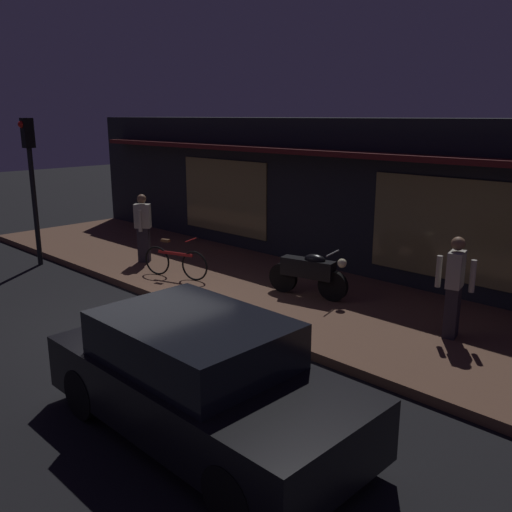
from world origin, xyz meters
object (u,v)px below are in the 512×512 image
(motorcycle, at_px, (309,272))
(traffic_light_pole, at_px, (31,166))
(bicycle_parked, at_px, (175,262))
(person_photographer, at_px, (143,227))
(person_bystander, at_px, (454,285))
(parked_car_near, at_px, (200,378))

(motorcycle, height_order, traffic_light_pole, traffic_light_pole)
(bicycle_parked, height_order, traffic_light_pole, traffic_light_pole)
(bicycle_parked, bearing_deg, traffic_light_pole, -160.14)
(person_photographer, relative_size, traffic_light_pole, 0.46)
(person_photographer, bearing_deg, person_bystander, 5.31)
(bicycle_parked, relative_size, traffic_light_pole, 0.44)
(bicycle_parked, bearing_deg, motorcycle, 19.37)
(parked_car_near, bearing_deg, person_photographer, 150.21)
(bicycle_parked, xyz_separation_m, parked_car_near, (4.96, -3.47, 0.20))
(motorcycle, bearing_deg, person_photographer, -171.17)
(traffic_light_pole, xyz_separation_m, parked_car_near, (8.75, -2.10, -1.77))
(motorcycle, relative_size, person_bystander, 1.01)
(traffic_light_pole, bearing_deg, person_bystander, 13.86)
(bicycle_parked, xyz_separation_m, traffic_light_pole, (-3.79, -1.37, 1.97))
(person_photographer, bearing_deg, bicycle_parked, -10.92)
(traffic_light_pole, bearing_deg, parked_car_near, -13.51)
(motorcycle, bearing_deg, bicycle_parked, -160.63)
(bicycle_parked, height_order, person_bystander, person_bystander)
(bicycle_parked, xyz_separation_m, person_photographer, (-1.66, 0.32, 0.52))
(person_photographer, height_order, parked_car_near, person_photographer)
(bicycle_parked, relative_size, parked_car_near, 0.39)
(person_photographer, distance_m, person_bystander, 7.61)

